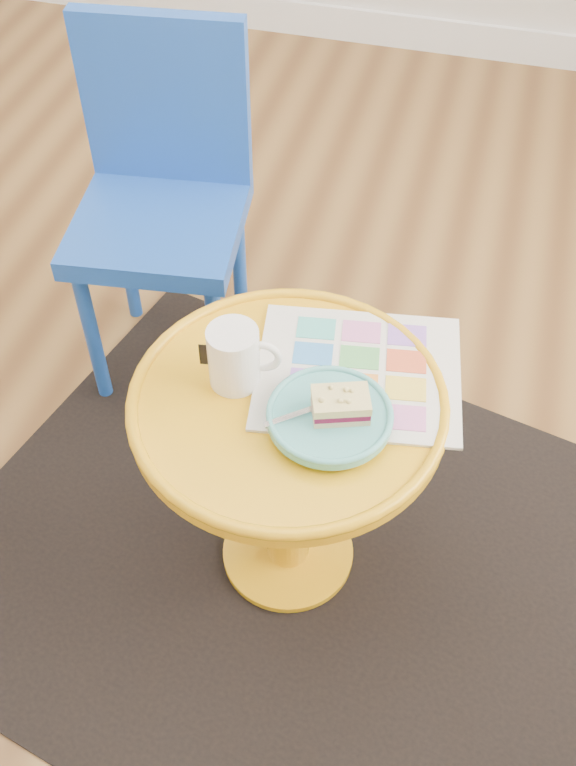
% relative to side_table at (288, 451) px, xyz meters
% --- Properties ---
extents(rug, '(1.52, 1.37, 0.01)m').
position_rel_side_table_xyz_m(rug, '(0.00, 0.00, -0.35)').
color(rug, black).
rests_on(rug, ground).
extents(side_table, '(0.51, 0.51, 0.49)m').
position_rel_side_table_xyz_m(side_table, '(0.00, 0.00, 0.00)').
color(side_table, orange).
rests_on(side_table, ground).
extents(chair, '(0.39, 0.39, 0.78)m').
position_rel_side_table_xyz_m(chair, '(-0.41, 0.52, 0.10)').
color(chair, '#1B4DB4').
rests_on(chair, ground).
extents(newspaper, '(0.37, 0.33, 0.01)m').
position_rel_side_table_xyz_m(newspaper, '(0.10, 0.08, 0.14)').
color(newspaper, silver).
rests_on(newspaper, side_table).
extents(mug, '(0.12, 0.08, 0.11)m').
position_rel_side_table_xyz_m(mug, '(-0.09, 0.02, 0.19)').
color(mug, white).
rests_on(mug, side_table).
extents(plate, '(0.19, 0.19, 0.02)m').
position_rel_side_table_xyz_m(plate, '(0.08, -0.03, 0.16)').
color(plate, '#54B1AF').
rests_on(plate, newspaper).
extents(cake_slice, '(0.10, 0.08, 0.04)m').
position_rel_side_table_xyz_m(cake_slice, '(0.09, -0.03, 0.18)').
color(cake_slice, '#D3BC8C').
rests_on(cake_slice, plate).
extents(fork, '(0.12, 0.10, 0.00)m').
position_rel_side_table_xyz_m(fork, '(0.05, -0.03, 0.17)').
color(fork, silver).
rests_on(fork, plate).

